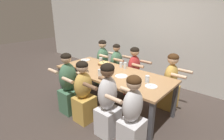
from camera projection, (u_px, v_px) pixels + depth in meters
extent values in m
plane|color=#423833|center=(112.00, 105.00, 3.78)|extent=(18.00, 18.00, 0.00)
cube|color=silver|center=(159.00, 23.00, 4.56)|extent=(10.00, 0.06, 3.20)
cube|color=tan|center=(112.00, 73.00, 3.53)|extent=(2.45, 1.00, 0.04)
cube|color=#4C4C51|center=(62.00, 82.00, 4.06)|extent=(0.07, 0.07, 0.72)
cube|color=#4C4C51|center=(151.00, 123.00, 2.63)|extent=(0.07, 0.07, 0.72)
cube|color=#4C4C51|center=(90.00, 72.00, 4.69)|extent=(0.07, 0.07, 0.72)
cube|color=#4C4C51|center=(175.00, 100.00, 3.26)|extent=(0.07, 0.07, 0.72)
cylinder|color=brown|center=(104.00, 64.00, 4.00)|extent=(0.29, 0.29, 0.02)
torus|color=tan|center=(104.00, 63.00, 3.99)|extent=(0.28, 0.28, 0.03)
cylinder|color=#E5C675|center=(104.00, 63.00, 4.00)|extent=(0.24, 0.24, 0.03)
cylinder|color=#4C7A3D|center=(104.00, 62.00, 4.01)|extent=(0.02, 0.02, 0.01)
cylinder|color=#4C7A3D|center=(108.00, 62.00, 4.01)|extent=(0.02, 0.02, 0.01)
cylinder|color=#4C7A3D|center=(103.00, 62.00, 4.06)|extent=(0.02, 0.02, 0.01)
cylinder|color=#4C7A3D|center=(103.00, 63.00, 3.99)|extent=(0.02, 0.02, 0.01)
cylinder|color=black|center=(80.00, 69.00, 3.66)|extent=(0.27, 0.27, 0.04)
cylinder|color=black|center=(87.00, 70.00, 3.54)|extent=(0.12, 0.02, 0.02)
ellipsoid|color=#D68E4C|center=(80.00, 67.00, 3.64)|extent=(0.24, 0.24, 0.13)
cylinder|color=white|center=(121.00, 76.00, 3.32)|extent=(0.24, 0.24, 0.01)
cube|color=#B7B7BC|center=(121.00, 76.00, 3.31)|extent=(0.06, 0.16, 0.01)
cylinder|color=white|center=(151.00, 86.00, 2.89)|extent=(0.21, 0.21, 0.01)
cube|color=#B7B7BC|center=(151.00, 86.00, 2.89)|extent=(0.14, 0.02, 0.01)
cylinder|color=white|center=(85.00, 60.00, 4.32)|extent=(0.23, 0.23, 0.01)
cube|color=#B7B7BC|center=(85.00, 60.00, 4.32)|extent=(0.07, 0.15, 0.01)
cylinder|color=white|center=(133.00, 80.00, 3.13)|extent=(0.20, 0.20, 0.01)
cube|color=#B7B7BC|center=(134.00, 80.00, 3.12)|extent=(0.05, 0.14, 0.01)
cylinder|color=silver|center=(101.00, 60.00, 4.19)|extent=(0.08, 0.08, 0.10)
cylinder|color=#1EA8DB|center=(101.00, 60.00, 4.19)|extent=(0.07, 0.07, 0.08)
cylinder|color=black|center=(101.00, 59.00, 4.17)|extent=(0.00, 0.02, 0.13)
cylinder|color=silver|center=(147.00, 79.00, 3.02)|extent=(0.07, 0.07, 0.13)
cylinder|color=black|center=(147.00, 81.00, 3.03)|extent=(0.07, 0.07, 0.07)
cylinder|color=silver|center=(121.00, 65.00, 3.80)|extent=(0.06, 0.06, 0.12)
cylinder|color=silver|center=(121.00, 66.00, 3.80)|extent=(0.06, 0.06, 0.08)
cylinder|color=silver|center=(125.00, 66.00, 3.70)|extent=(0.06, 0.06, 0.14)
cylinder|color=black|center=(125.00, 67.00, 3.72)|extent=(0.06, 0.06, 0.07)
cylinder|color=silver|center=(68.00, 62.00, 3.96)|extent=(0.06, 0.06, 0.15)
cylinder|color=black|center=(68.00, 63.00, 3.97)|extent=(0.05, 0.05, 0.09)
cylinder|color=silver|center=(100.00, 73.00, 3.29)|extent=(0.07, 0.07, 0.14)
cylinder|color=silver|center=(100.00, 75.00, 3.30)|extent=(0.06, 0.06, 0.08)
cylinder|color=silver|center=(109.00, 69.00, 3.51)|extent=(0.08, 0.08, 0.12)
cylinder|color=black|center=(109.00, 70.00, 3.51)|extent=(0.07, 0.07, 0.09)
cube|color=#B22D2D|center=(133.00, 85.00, 4.18)|extent=(0.32, 0.34, 0.48)
ellipsoid|color=#B22D2D|center=(134.00, 66.00, 4.02)|extent=(0.24, 0.36, 0.49)
sphere|color=tan|center=(135.00, 52.00, 3.90)|extent=(0.20, 0.20, 0.20)
ellipsoid|color=black|center=(135.00, 50.00, 3.89)|extent=(0.21, 0.21, 0.14)
cylinder|color=tan|center=(146.00, 62.00, 3.98)|extent=(0.28, 0.06, 0.06)
cylinder|color=tan|center=(138.00, 66.00, 3.74)|extent=(0.28, 0.06, 0.06)
cube|color=gold|center=(85.00, 109.00, 3.21)|extent=(0.32, 0.34, 0.48)
ellipsoid|color=gold|center=(83.00, 85.00, 3.05)|extent=(0.24, 0.36, 0.47)
sphere|color=beige|center=(82.00, 67.00, 2.94)|extent=(0.21, 0.21, 0.21)
ellipsoid|color=black|center=(82.00, 65.00, 2.92)|extent=(0.21, 0.21, 0.14)
cylinder|color=beige|center=(68.00, 80.00, 3.02)|extent=(0.28, 0.06, 0.06)
cylinder|color=beige|center=(83.00, 75.00, 3.27)|extent=(0.28, 0.06, 0.06)
cube|color=silver|center=(108.00, 121.00, 2.86)|extent=(0.32, 0.34, 0.48)
ellipsoid|color=silver|center=(108.00, 93.00, 2.68)|extent=(0.24, 0.36, 0.55)
sphere|color=brown|center=(107.00, 70.00, 2.55)|extent=(0.21, 0.21, 0.21)
ellipsoid|color=black|center=(107.00, 68.00, 2.54)|extent=(0.21, 0.21, 0.15)
cylinder|color=brown|center=(90.00, 86.00, 2.65)|extent=(0.28, 0.06, 0.06)
cylinder|color=brown|center=(105.00, 80.00, 2.89)|extent=(0.28, 0.06, 0.06)
cube|color=gold|center=(168.00, 97.00, 3.64)|extent=(0.32, 0.34, 0.48)
ellipsoid|color=gold|center=(171.00, 75.00, 3.47)|extent=(0.24, 0.36, 0.48)
sphere|color=beige|center=(173.00, 59.00, 3.36)|extent=(0.21, 0.21, 0.21)
ellipsoid|color=#422814|center=(173.00, 57.00, 3.35)|extent=(0.21, 0.21, 0.15)
cylinder|color=beige|center=(185.00, 71.00, 3.44)|extent=(0.28, 0.06, 0.06)
cylinder|color=beige|center=(179.00, 76.00, 3.19)|extent=(0.28, 0.06, 0.06)
cube|color=#477556|center=(116.00, 79.00, 4.51)|extent=(0.32, 0.34, 0.48)
ellipsoid|color=#477556|center=(116.00, 61.00, 4.34)|extent=(0.24, 0.36, 0.51)
sphere|color=tan|center=(116.00, 48.00, 4.22)|extent=(0.17, 0.17, 0.17)
ellipsoid|color=black|center=(116.00, 46.00, 4.21)|extent=(0.18, 0.18, 0.12)
cylinder|color=tan|center=(127.00, 57.00, 4.30)|extent=(0.28, 0.06, 0.06)
cylinder|color=tan|center=(119.00, 60.00, 4.06)|extent=(0.28, 0.06, 0.06)
cube|color=#477556|center=(70.00, 101.00, 3.48)|extent=(0.32, 0.34, 0.48)
ellipsoid|color=#477556|center=(68.00, 77.00, 3.31)|extent=(0.24, 0.36, 0.55)
sphere|color=beige|center=(66.00, 58.00, 3.19)|extent=(0.19, 0.19, 0.19)
ellipsoid|color=black|center=(66.00, 57.00, 3.17)|extent=(0.19, 0.19, 0.13)
cylinder|color=beige|center=(53.00, 71.00, 3.28)|extent=(0.28, 0.06, 0.06)
cylinder|color=beige|center=(68.00, 67.00, 3.52)|extent=(0.28, 0.06, 0.06)
cube|color=#477556|center=(103.00, 75.00, 4.80)|extent=(0.32, 0.34, 0.48)
ellipsoid|color=#477556|center=(103.00, 57.00, 4.63)|extent=(0.24, 0.36, 0.53)
sphere|color=beige|center=(102.00, 44.00, 4.51)|extent=(0.20, 0.20, 0.20)
ellipsoid|color=black|center=(102.00, 43.00, 4.49)|extent=(0.20, 0.20, 0.14)
cylinder|color=beige|center=(113.00, 53.00, 4.58)|extent=(0.28, 0.06, 0.06)
cylinder|color=beige|center=(104.00, 56.00, 4.34)|extent=(0.28, 0.06, 0.06)
cube|color=silver|center=(131.00, 134.00, 2.57)|extent=(0.32, 0.34, 0.48)
ellipsoid|color=silver|center=(133.00, 105.00, 2.40)|extent=(0.24, 0.36, 0.49)
sphere|color=beige|center=(134.00, 83.00, 2.29)|extent=(0.20, 0.20, 0.20)
ellipsoid|color=#422814|center=(134.00, 80.00, 2.28)|extent=(0.20, 0.20, 0.14)
cylinder|color=beige|center=(113.00, 99.00, 2.37)|extent=(0.28, 0.06, 0.06)
cylinder|color=beige|center=(128.00, 90.00, 2.62)|extent=(0.28, 0.06, 0.06)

